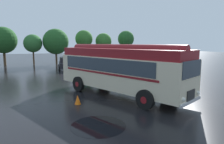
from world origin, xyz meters
TOP-DOWN VIEW (x-y plane):
  - ground_plane at (0.00, 0.00)m, footprint 120.00×120.00m
  - vintage_bus at (-0.75, -0.36)m, footprint 6.79×10.09m
  - car_near_left at (-2.91, 14.33)m, footprint 2.08×4.26m
  - car_mid_left at (-0.06, 14.24)m, footprint 2.30×4.36m
  - car_mid_right at (2.57, 14.35)m, footprint 2.26×4.34m
  - tree_far_left at (-11.63, 22.84)m, footprint 4.21×4.21m
  - tree_left_of_centre at (-7.25, 22.01)m, footprint 2.91×2.91m
  - tree_centre at (-3.72, 22.11)m, footprint 4.26×4.26m
  - tree_right_of_centre at (1.12, 22.65)m, footprint 3.09×3.09m
  - tree_far_right at (4.62, 22.11)m, footprint 2.92×2.93m
  - tree_extra_right at (9.20, 22.80)m, footprint 3.09×3.09m
  - traffic_cone at (-3.80, -1.58)m, footprint 0.36×0.36m
  - puddle_patch at (-3.44, -4.99)m, footprint 2.42×2.42m

SIDE VIEW (x-z plane):
  - ground_plane at x=0.00m, z-range 0.00..0.00m
  - puddle_patch at x=-3.44m, z-range 0.00..0.01m
  - traffic_cone at x=-3.80m, z-range 0.00..0.55m
  - car_near_left at x=-2.91m, z-range 0.02..1.68m
  - car_mid_left at x=-0.06m, z-range 0.02..1.68m
  - car_mid_right at x=2.57m, z-range 0.02..1.68m
  - vintage_bus at x=-0.75m, z-range 0.15..3.64m
  - tree_left_of_centre at x=-7.25m, z-range 0.95..5.92m
  - tree_centre at x=-3.72m, z-range 0.81..6.75m
  - tree_far_right at x=4.62m, z-range 1.17..6.52m
  - tree_far_left at x=-11.63m, z-range 0.91..7.05m
  - tree_right_of_centre at x=1.12m, z-range 1.38..7.23m
  - tree_extra_right at x=9.20m, z-range 1.41..7.31m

